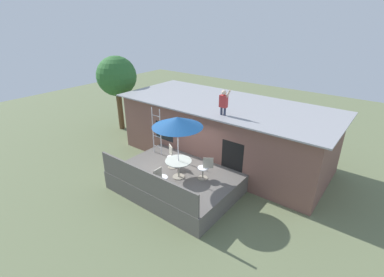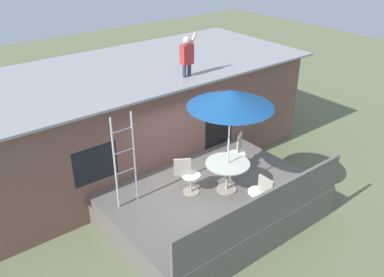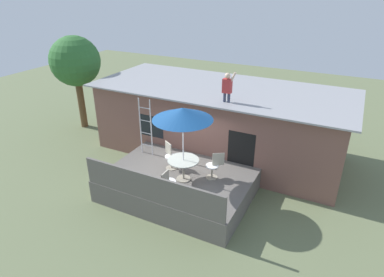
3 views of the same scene
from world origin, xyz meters
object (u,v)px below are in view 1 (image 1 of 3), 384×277
object	(u,v)px
person_figure	(224,101)
patio_chair_near	(160,179)
patio_chair_right	(205,168)
backyard_tree	(117,77)
step_ladder	(157,131)
patio_table	(178,164)
patio_chair_left	(172,157)
patio_umbrella	(177,122)

from	to	relation	value
person_figure	patio_chair_near	world-z (taller)	person_figure
patio_chair_right	backyard_tree	size ratio (longest dim) A/B	0.20
person_figure	step_ladder	bearing A→B (deg)	-154.90
patio_table	patio_chair_right	bearing A→B (deg)	32.52
patio_table	backyard_tree	distance (m)	8.46
patio_chair_right	patio_chair_near	world-z (taller)	same
step_ladder	backyard_tree	distance (m)	6.06
patio_table	patio_chair_left	distance (m)	0.93
backyard_tree	person_figure	bearing A→B (deg)	-7.11
patio_chair_left	patio_umbrella	bearing A→B (deg)	-0.00
patio_chair_left	patio_chair_right	world-z (taller)	same
patio_umbrella	person_figure	size ratio (longest dim) A/B	2.29
person_figure	patio_chair_left	world-z (taller)	person_figure
step_ladder	person_figure	xyz separation A→B (m)	(2.68, 1.26, 1.62)
step_ladder	patio_chair_left	distance (m)	1.57
person_figure	patio_chair_right	size ratio (longest dim) A/B	1.21
patio_chair_left	patio_chair_near	world-z (taller)	same
patio_table	patio_chair_left	size ratio (longest dim) A/B	1.13
patio_chair_right	backyard_tree	distance (m)	9.09
patio_table	patio_chair_left	xyz separation A→B (m)	(-0.78, 0.49, -0.13)
step_ladder	patio_chair_near	size ratio (longest dim) A/B	2.39
backyard_tree	step_ladder	bearing A→B (deg)	-22.62
patio_umbrella	patio_chair_right	bearing A→B (deg)	32.52
step_ladder	patio_chair_near	distance (m)	3.03
patio_umbrella	backyard_tree	world-z (taller)	backyard_tree
person_figure	backyard_tree	xyz separation A→B (m)	(-8.12, 1.01, -0.20)
patio_chair_left	patio_chair_near	size ratio (longest dim) A/B	1.00
person_figure	backyard_tree	bearing A→B (deg)	172.89
patio_umbrella	step_ladder	xyz separation A→B (m)	(-2.12, 1.00, -1.25)
patio_table	backyard_tree	bearing A→B (deg)	156.61
patio_umbrella	patio_chair_left	world-z (taller)	patio_umbrella
patio_table	backyard_tree	size ratio (longest dim) A/B	0.23
step_ladder	patio_chair_near	xyz separation A→B (m)	(2.13, -2.05, -0.64)
backyard_tree	patio_table	bearing A→B (deg)	-23.39
patio_umbrella	backyard_tree	size ratio (longest dim) A/B	0.56
patio_chair_near	backyard_tree	size ratio (longest dim) A/B	0.20
patio_chair_near	person_figure	bearing A→B (deg)	-10.38
patio_table	step_ladder	bearing A→B (deg)	154.66
person_figure	patio_chair_left	xyz separation A→B (m)	(-1.35, -1.77, -2.26)
step_ladder	person_figure	distance (m)	3.37
patio_umbrella	patio_chair_right	distance (m)	2.15
patio_umbrella	patio_chair_left	bearing A→B (deg)	148.07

